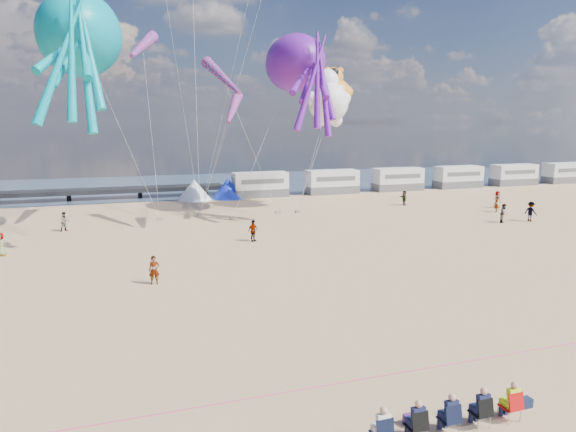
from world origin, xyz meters
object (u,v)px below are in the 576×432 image
object	(u,v)px
motorhome_0	(260,185)
beachgoer_4	(404,198)
beachgoer_1	(504,213)
windsock_mid	(222,77)
windsock_left	(143,46)
windsock_right	(233,108)
motorhome_1	(332,182)
cooler_purple	(411,420)
spectator_row	(449,413)
sandbag_a	(160,219)
kite_octopus_teal	(79,35)
beachgoer_0	(497,199)
motorhome_4	(514,175)
beachgoer_5	(496,204)
motorhome_2	(398,179)
beachgoer_3	(253,231)
cooler_navy	(525,402)
beachgoer_6	(1,244)
sandbag_e	(200,215)
motorhome_5	(565,173)
tent_blue	(228,188)
motorhome_3	(458,177)
kite_teddy_orange	(335,95)
tent_white	(194,190)
kite_panda	(328,103)
kite_octopus_purple	(295,63)
sandbag_c	(298,211)
sandbag_d	(278,212)
beachgoer_2	(531,212)
standing_person	(154,270)
sandbag_b	(232,218)

from	to	relation	value
motorhome_0	beachgoer_4	xyz separation A→B (m)	(13.30, -11.24, -0.69)
beachgoer_1	windsock_mid	xyz separation A→B (m)	(-24.32, 6.12, 11.82)
windsock_left	windsock_right	world-z (taller)	windsock_left
motorhome_1	cooler_purple	world-z (taller)	motorhome_1
motorhome_0	beachgoer_4	world-z (taller)	motorhome_0
spectator_row	sandbag_a	size ratio (longest dim) A/B	12.20
cooler_purple	windsock_left	distance (m)	38.07
beachgoer_4	kite_octopus_teal	bearing A→B (deg)	-78.78
cooler_purple	beachgoer_0	size ratio (longest dim) A/B	0.22
motorhome_4	beachgoer_5	size ratio (longest dim) A/B	4.11
motorhome_2	beachgoer_3	xyz separation A→B (m)	(-25.78, -22.96, -0.67)
motorhome_2	cooler_navy	world-z (taller)	motorhome_2
beachgoer_4	kite_octopus_teal	distance (m)	35.42
motorhome_2	windsock_right	distance (m)	32.59
beachgoer_6	windsock_left	world-z (taller)	windsock_left
beachgoer_6	sandbag_e	xyz separation A→B (m)	(15.14, 10.94, -0.69)
motorhome_2	beachgoer_5	world-z (taller)	motorhome_2
motorhome_5	tent_blue	distance (m)	51.50
motorhome_3	sandbag_e	world-z (taller)	motorhome_3
motorhome_1	motorhome_5	size ratio (longest dim) A/B	1.00
kite_teddy_orange	windsock_mid	size ratio (longest dim) A/B	0.85
cooler_navy	motorhome_5	bearing A→B (deg)	42.97
cooler_navy	beachgoer_6	bearing A→B (deg)	126.97
motorhome_2	tent_white	bearing A→B (deg)	180.00
motorhome_4	kite_panda	size ratio (longest dim) A/B	0.94
cooler_navy	beachgoer_6	size ratio (longest dim) A/B	0.24
motorhome_3	spectator_row	bearing A→B (deg)	-126.49
beachgoer_0	kite_panda	xyz separation A→B (m)	(-17.49, 5.08, 10.04)
beachgoer_0	beachgoer_5	xyz separation A→B (m)	(-2.04, -2.32, -0.09)
cooler_navy	windsock_left	distance (m)	39.10
motorhome_1	beachgoer_1	bearing A→B (deg)	-72.71
motorhome_1	kite_octopus_purple	bearing A→B (deg)	-128.48
sandbag_c	sandbag_d	world-z (taller)	same
sandbag_d	windsock_left	distance (m)	19.73
cooler_navy	beachgoer_2	xyz separation A→B (m)	(23.72, 25.13, 0.76)
cooler_navy	sandbag_e	world-z (taller)	cooler_navy
standing_person	kite_octopus_purple	size ratio (longest dim) A/B	0.13
motorhome_1	kite_teddy_orange	size ratio (longest dim) A/B	1.12
motorhome_5	windsock_mid	size ratio (longest dim) A/B	0.96
windsock_mid	cooler_navy	bearing A→B (deg)	-97.30
beachgoer_0	sandbag_c	size ratio (longest dim) A/B	3.56
tent_white	sandbag_b	distance (m)	13.62
tent_blue	sandbag_d	xyz separation A→B (m)	(2.67, -11.72, -1.09)
cooler_navy	spectator_row	bearing A→B (deg)	-172.56
beachgoer_6	windsock_right	distance (m)	19.94
sandbag_e	spectator_row	bearing A→B (deg)	-87.69
sandbag_e	kite_octopus_teal	bearing A→B (deg)	-152.64
motorhome_2	sandbag_b	xyz separation A→B (m)	(-25.35, -13.47, -1.39)
sandbag_d	windsock_left	size ratio (longest dim) A/B	0.07
motorhome_3	spectator_row	distance (m)	60.50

